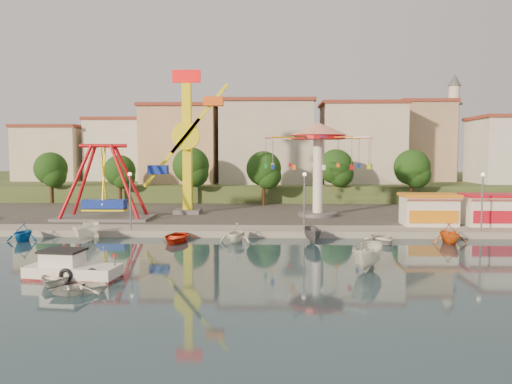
{
  "coord_description": "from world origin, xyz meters",
  "views": [
    {
      "loc": [
        4.89,
        -32.3,
        7.56
      ],
      "look_at": [
        3.56,
        14.0,
        4.0
      ],
      "focal_mm": 35.0,
      "sensor_mm": 36.0,
      "label": 1
    }
  ],
  "objects_px": {
    "cabin_motorboat": "(71,270)",
    "rowboat_a": "(59,276)",
    "kamikaze_tower": "(190,146)",
    "pirate_ship_ride": "(104,184)",
    "skiff": "(368,256)",
    "wave_swinger": "(318,148)"
  },
  "relations": [
    {
      "from": "cabin_motorboat",
      "to": "rowboat_a",
      "type": "height_order",
      "value": "cabin_motorboat"
    },
    {
      "from": "kamikaze_tower",
      "to": "cabin_motorboat",
      "type": "height_order",
      "value": "kamikaze_tower"
    },
    {
      "from": "rowboat_a",
      "to": "pirate_ship_ride",
      "type": "bearing_deg",
      "value": 102.29
    },
    {
      "from": "cabin_motorboat",
      "to": "skiff",
      "type": "height_order",
      "value": "cabin_motorboat"
    },
    {
      "from": "wave_swinger",
      "to": "kamikaze_tower",
      "type": "bearing_deg",
      "value": 172.96
    },
    {
      "from": "pirate_ship_ride",
      "to": "cabin_motorboat",
      "type": "height_order",
      "value": "pirate_ship_ride"
    },
    {
      "from": "wave_swinger",
      "to": "cabin_motorboat",
      "type": "relative_size",
      "value": 2.02
    },
    {
      "from": "wave_swinger",
      "to": "rowboat_a",
      "type": "distance_m",
      "value": 33.24
    },
    {
      "from": "kamikaze_tower",
      "to": "wave_swinger",
      "type": "bearing_deg",
      "value": -7.04
    },
    {
      "from": "kamikaze_tower",
      "to": "cabin_motorboat",
      "type": "xyz_separation_m",
      "value": [
        -2.78,
        -27.97,
        -7.97
      ]
    },
    {
      "from": "pirate_ship_ride",
      "to": "cabin_motorboat",
      "type": "xyz_separation_m",
      "value": [
        5.56,
        -22.81,
        -3.87
      ]
    },
    {
      "from": "wave_swinger",
      "to": "skiff",
      "type": "height_order",
      "value": "wave_swinger"
    },
    {
      "from": "cabin_motorboat",
      "to": "rowboat_a",
      "type": "bearing_deg",
      "value": -108.67
    },
    {
      "from": "wave_swinger",
      "to": "rowboat_a",
      "type": "bearing_deg",
      "value": -123.33
    },
    {
      "from": "pirate_ship_ride",
      "to": "kamikaze_tower",
      "type": "distance_m",
      "value": 10.63
    },
    {
      "from": "wave_swinger",
      "to": "skiff",
      "type": "relative_size",
      "value": 2.57
    },
    {
      "from": "wave_swinger",
      "to": "rowboat_a",
      "type": "relative_size",
      "value": 3.08
    },
    {
      "from": "skiff",
      "to": "pirate_ship_ride",
      "type": "bearing_deg",
      "value": 162.67
    },
    {
      "from": "wave_swinger",
      "to": "skiff",
      "type": "xyz_separation_m",
      "value": [
        1.13,
        -23.23,
        -7.32
      ]
    },
    {
      "from": "kamikaze_tower",
      "to": "pirate_ship_ride",
      "type": "bearing_deg",
      "value": -148.24
    },
    {
      "from": "pirate_ship_ride",
      "to": "cabin_motorboat",
      "type": "bearing_deg",
      "value": -76.3
    },
    {
      "from": "kamikaze_tower",
      "to": "skiff",
      "type": "distance_m",
      "value": 30.51
    }
  ]
}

